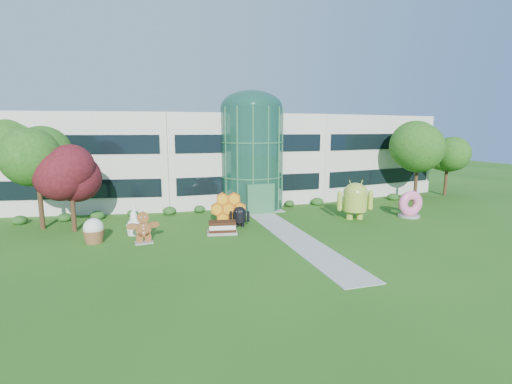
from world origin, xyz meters
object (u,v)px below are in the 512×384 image
object	(u,v)px
android_green	(355,198)
gingerbread	(143,227)
android_black	(240,215)
donut	(410,204)

from	to	relation	value
android_green	gingerbread	xyz separation A→B (m)	(-17.62, -1.85, -0.78)
android_black	donut	distance (m)	15.36
android_green	android_black	size ratio (longest dim) A/B	1.96
donut	android_green	bearing A→B (deg)	175.89
android_green	gingerbread	world-z (taller)	android_green
android_green	android_black	bearing A→B (deg)	-172.07
gingerbread	android_black	bearing A→B (deg)	12.03
android_black	gingerbread	bearing A→B (deg)	-145.03
android_green	donut	distance (m)	5.19
android_green	donut	size ratio (longest dim) A/B	1.57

